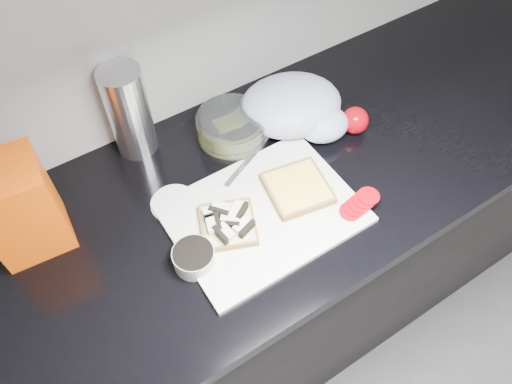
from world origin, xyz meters
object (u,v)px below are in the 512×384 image
cutting_board (263,213)px  bread_bag (19,208)px  glass_bowl (232,129)px  steel_canister (129,112)px

cutting_board → bread_bag: bread_bag is taller
cutting_board → glass_bowl: bearing=75.4°
cutting_board → bread_bag: 0.49m
glass_bowl → steel_canister: 0.24m
cutting_board → glass_bowl: (0.06, 0.23, 0.03)m
steel_canister → bread_bag: bearing=-157.2°
glass_bowl → steel_canister: size_ratio=0.74×
glass_bowl → steel_canister: bearing=153.3°
steel_canister → cutting_board: bearing=-66.5°
bread_bag → steel_canister: steel_canister is taller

